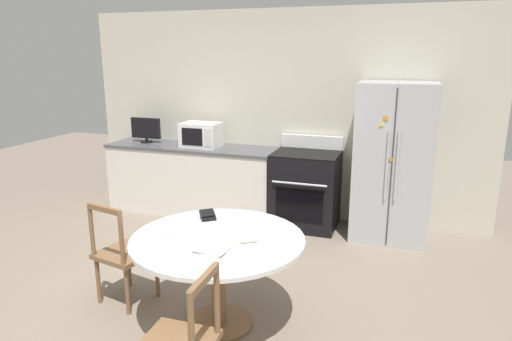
% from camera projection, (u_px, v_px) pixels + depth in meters
% --- Properties ---
extents(ground_plane, '(14.00, 14.00, 0.00)m').
position_uv_depth(ground_plane, '(189.00, 315.00, 3.72)').
color(ground_plane, gray).
extents(back_wall, '(5.20, 0.10, 2.60)m').
position_uv_depth(back_wall, '(280.00, 115.00, 5.82)').
color(back_wall, beige).
rests_on(back_wall, ground_plane).
extents(kitchen_counter, '(2.26, 0.64, 0.90)m').
position_uv_depth(kitchen_counter, '(193.00, 179.00, 6.04)').
color(kitchen_counter, silver).
rests_on(kitchen_counter, ground_plane).
extents(refrigerator, '(0.83, 0.71, 1.77)m').
position_uv_depth(refrigerator, '(393.00, 162.00, 5.10)').
color(refrigerator, '#B2B5BA').
rests_on(refrigerator, ground_plane).
extents(oven_range, '(0.78, 0.68, 1.08)m').
position_uv_depth(oven_range, '(306.00, 189.00, 5.53)').
color(oven_range, black).
rests_on(oven_range, ground_plane).
extents(microwave, '(0.48, 0.35, 0.31)m').
position_uv_depth(microwave, '(201.00, 135.00, 5.83)').
color(microwave, white).
rests_on(microwave, kitchen_counter).
extents(countertop_tv, '(0.42, 0.16, 0.33)m').
position_uv_depth(countertop_tv, '(146.00, 129.00, 6.11)').
color(countertop_tv, black).
rests_on(countertop_tv, kitchen_counter).
extents(dining_table, '(1.31, 1.31, 0.73)m').
position_uv_depth(dining_table, '(218.00, 253.00, 3.44)').
color(dining_table, white).
rests_on(dining_table, ground_plane).
extents(dining_chair_left, '(0.50, 0.50, 0.90)m').
position_uv_depth(dining_chair_left, '(123.00, 254.00, 3.82)').
color(dining_chair_left, brown).
rests_on(dining_chair_left, ground_plane).
extents(candle_glass, '(0.09, 0.09, 0.09)m').
position_uv_depth(candle_glass, '(171.00, 238.00, 3.30)').
color(candle_glass, silver).
rests_on(candle_glass, dining_table).
extents(folded_napkin, '(0.15, 0.12, 0.05)m').
position_uv_depth(folded_napkin, '(248.00, 239.00, 3.31)').
color(folded_napkin, silver).
rests_on(folded_napkin, dining_table).
extents(wallet, '(0.17, 0.17, 0.07)m').
position_uv_depth(wallet, '(208.00, 216.00, 3.78)').
color(wallet, black).
rests_on(wallet, dining_table).
extents(mail_stack, '(0.28, 0.34, 0.02)m').
position_uv_depth(mail_stack, '(217.00, 246.00, 3.22)').
color(mail_stack, white).
rests_on(mail_stack, dining_table).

